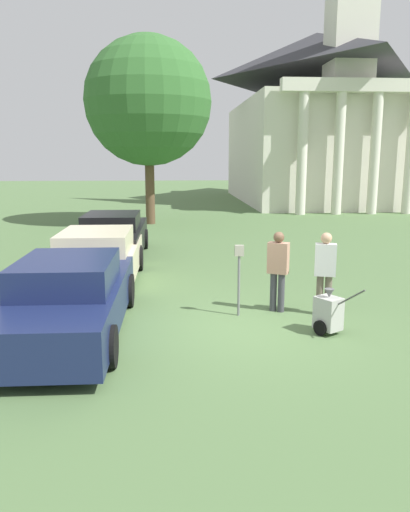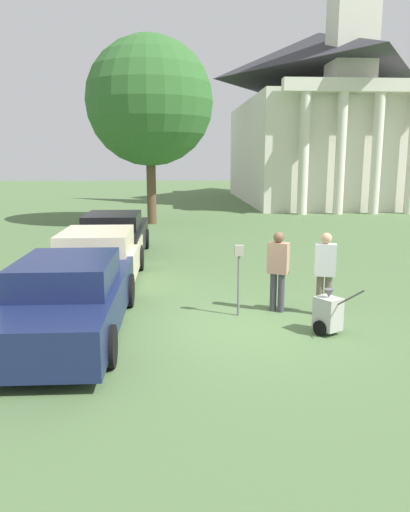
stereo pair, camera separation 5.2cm
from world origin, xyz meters
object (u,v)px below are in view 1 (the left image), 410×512
Objects in this scene: parked_car_navy at (70,298)px; person_supervisor at (325,269)px; parked_car_black at (113,237)px; person_worker at (278,267)px; equipment_cart at (328,313)px; church at (315,114)px; parked_car_cream at (98,260)px; parking_meter at (239,267)px.

person_supervisor is (4.95, 0.78, 0.30)m from parked_car_navy.
person_worker is (4.05, -5.90, 0.27)m from parked_car_black.
parked_car_navy is 0.99× the size of parked_car_black.
parked_car_navy reaches higher than equipment_cart.
parked_car_black reaches higher than parked_car_navy.
person_supervisor reaches higher than equipment_cart.
parked_car_navy is 30.37m from church.
equipment_cart is (0.65, -1.39, -0.57)m from person_worker.
parked_car_navy is 0.97× the size of parked_car_cream.
parked_car_navy reaches higher than parked_car_cream.
equipment_cart is at bearing -105.27° from church.
parking_meter is at bearing -108.87° from church.
equipment_cart is at bearing -38.48° from parked_car_cream.
parked_car_black is 6.92m from parking_meter.
church reaches higher than parking_meter.
parked_car_navy is 5.17× the size of equipment_cart.
parking_meter is at bearing -39.05° from parked_car_cream.
parking_meter is 28.37m from church.
person_worker is at bearing -30.31° from parked_car_cream.
parked_car_cream is at bearing 109.20° from equipment_cart.
church is at bearing -89.46° from person_supervisor.
person_worker is at bearing -2.52° from person_supervisor.
parked_car_navy is at bearing -89.50° from parked_car_cream.
parked_car_cream is 3.13× the size of person_worker.
parked_car_cream is at bearing -12.84° from person_supervisor.
equipment_cart is (-0.25, -1.09, -0.59)m from person_supervisor.
parking_meter is at bearing 42.72° from person_worker.
person_supervisor is (4.95, -6.20, 0.28)m from parked_car_black.
person_supervisor is at bearing 45.36° from equipment_cart.
parking_meter is at bearing 110.44° from equipment_cart.
parked_car_black reaches higher than equipment_cart.
church is at bearing 66.34° from parked_car_navy.
parked_car_cream is 5.31× the size of equipment_cart.
person_supervisor is 1.71× the size of equipment_cart.
person_worker is 0.95m from person_supervisor.
parked_car_black is (0.00, 3.48, 0.03)m from parked_car_cream.
parking_meter is 0.86× the size of person_supervisor.
parking_meter reaches higher than parked_car_black.
parked_car_black is 24.30m from church.
equipment_cart is 29.15m from church.
parked_car_black is 3.57× the size of parking_meter.
person_supervisor is (1.75, -0.07, -0.04)m from parking_meter.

